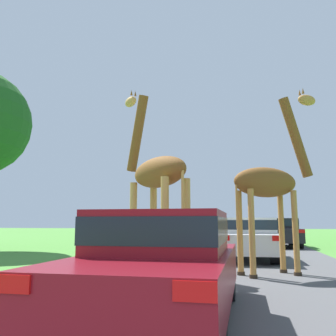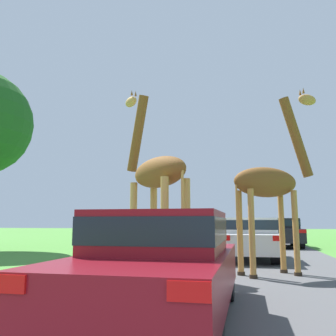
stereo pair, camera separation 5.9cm
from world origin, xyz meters
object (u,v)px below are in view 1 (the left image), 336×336
at_px(giraffe_companion, 271,181).
at_px(giraffe_near_road, 156,178).
at_px(car_queue_left, 195,230).
at_px(car_far_ahead, 266,232).
at_px(car_queue_right, 280,232).
at_px(car_verge_right, 250,237).
at_px(car_rear_follower, 200,230).
at_px(car_lead_maroon, 164,261).

bearing_deg(giraffe_companion, giraffe_near_road, -113.05).
distance_m(car_queue_left, car_far_ahead, 5.65).
distance_m(car_queue_right, car_verge_right, 7.52).
bearing_deg(car_queue_left, car_queue_right, -22.99).
xyz_separation_m(giraffe_companion, car_rear_follower, (-4.09, 17.63, -1.55)).
relative_size(giraffe_near_road, car_rear_follower, 1.24).
distance_m(car_lead_maroon, car_far_ahead, 21.05).
xyz_separation_m(car_verge_right, car_rear_follower, (-3.55, 14.04, -0.00)).
bearing_deg(car_far_ahead, giraffe_companion, -92.44).
xyz_separation_m(car_queue_right, car_rear_follower, (-5.19, 6.69, -0.04)).
xyz_separation_m(giraffe_near_road, car_verge_right, (2.37, 4.05, -1.67)).
xyz_separation_m(car_queue_right, car_verge_right, (-1.64, -7.34, -0.04)).
bearing_deg(car_verge_right, car_queue_right, 77.43).
relative_size(giraffe_companion, car_lead_maroon, 1.11).
height_order(car_verge_right, car_rear_follower, car_verge_right).
xyz_separation_m(giraffe_near_road, car_queue_left, (-0.89, 13.47, -1.63)).
height_order(car_queue_left, car_far_ahead, car_queue_left).
bearing_deg(giraffe_companion, car_queue_left, 164.22).
height_order(car_lead_maroon, car_verge_right, car_verge_right).
xyz_separation_m(car_far_ahead, car_verge_right, (-1.24, -12.83, 0.09)).
bearing_deg(car_rear_follower, giraffe_near_road, -86.26).
bearing_deg(car_verge_right, giraffe_near_road, -120.34).
distance_m(giraffe_companion, car_rear_follower, 18.16).
relative_size(giraffe_companion, car_verge_right, 1.24).
bearing_deg(car_lead_maroon, car_queue_right, 79.45).
bearing_deg(car_queue_left, car_lead_maroon, -83.41).
distance_m(giraffe_near_road, car_lead_maroon, 4.51).
bearing_deg(car_rear_follower, car_lead_maroon, -84.01).
relative_size(giraffe_near_road, car_far_ahead, 1.18).
distance_m(giraffe_near_road, car_queue_left, 13.60).
height_order(giraffe_near_road, car_lead_maroon, giraffe_near_road).
relative_size(giraffe_companion, car_rear_follower, 1.18).
height_order(car_queue_left, car_rear_follower, car_queue_left).
xyz_separation_m(car_lead_maroon, car_rear_follower, (-2.32, 22.11, 0.01)).
distance_m(car_queue_left, car_verge_right, 9.97).
xyz_separation_m(giraffe_near_road, giraffe_companion, (2.91, 0.46, -0.12)).
relative_size(car_far_ahead, car_rear_follower, 1.06).
xyz_separation_m(giraffe_companion, car_far_ahead, (0.70, 16.42, -1.64)).
bearing_deg(car_queue_right, car_lead_maroon, -100.55).
height_order(car_queue_right, car_far_ahead, car_queue_right).
height_order(giraffe_near_road, car_far_ahead, giraffe_near_road).
bearing_deg(car_verge_right, car_rear_follower, 104.21).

